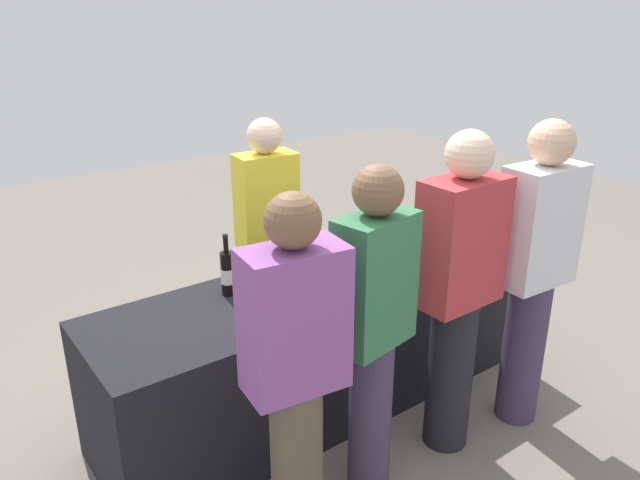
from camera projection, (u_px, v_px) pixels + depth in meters
The scene contains 15 objects.
ground_plane at pixel (320, 400), 3.75m from camera, with size 12.00×12.00×0.00m, color slate.
tasting_table at pixel (320, 343), 3.60m from camera, with size 2.61×0.77×0.79m, color black.
wine_bottle_0 at pixel (227, 273), 3.27m from camera, with size 0.07×0.07×0.34m.
wine_bottle_1 at pixel (277, 267), 3.37m from camera, with size 0.07×0.07×0.32m.
wine_bottle_2 at pixel (296, 257), 3.51m from camera, with size 0.08×0.08×0.31m.
wine_bottle_3 at pixel (380, 231), 3.87m from camera, with size 0.08×0.08×0.32m.
wine_bottle_4 at pixel (434, 220), 4.05m from camera, with size 0.07×0.07×0.33m.
wine_glass_0 at pixel (365, 258), 3.50m from camera, with size 0.07×0.07×0.15m.
wine_glass_1 at pixel (389, 251), 3.62m from camera, with size 0.07×0.07×0.14m.
wine_glass_2 at pixel (424, 248), 3.66m from camera, with size 0.07×0.07×0.14m.
server_pouring at pixel (268, 233), 3.93m from camera, with size 0.39×0.24×1.60m.
guest_0 at pixel (295, 370), 2.49m from camera, with size 0.43×0.27×1.62m.
guest_1 at pixel (373, 325), 2.78m from camera, with size 0.41×0.27×1.64m.
guest_2 at pixel (458, 288), 3.08m from camera, with size 0.44×0.25×1.72m.
guest_3 at pixel (534, 268), 3.28m from camera, with size 0.43×0.25×1.72m.
Camera 1 is at (-1.86, -2.53, 2.27)m, focal length 34.86 mm.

